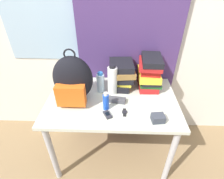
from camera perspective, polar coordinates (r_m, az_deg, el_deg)
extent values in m
cube|color=silver|center=(1.67, 0.57, 21.14)|extent=(6.00, 0.05, 2.50)
cube|color=#9EBCD1|center=(1.70, -15.81, 21.95)|extent=(1.10, 0.01, 0.80)
cube|color=#4C336B|center=(1.62, 5.76, 20.54)|extent=(0.94, 0.04, 2.50)
cube|color=beige|center=(1.52, 0.00, -3.56)|extent=(1.11, 0.71, 0.03)
cylinder|color=#B2B2B7|center=(1.67, -18.93, -19.25)|extent=(0.05, 0.05, 0.69)
cylinder|color=#B2B2B7|center=(1.64, 18.54, -20.31)|extent=(0.05, 0.05, 0.69)
cylinder|color=#B2B2B7|center=(2.05, -13.91, -5.83)|extent=(0.05, 0.05, 0.69)
cylinder|color=#B2B2B7|center=(2.03, 14.69, -6.46)|extent=(0.05, 0.05, 0.69)
ellipsoid|color=black|center=(1.45, -12.61, 3.47)|extent=(0.32, 0.20, 0.39)
cube|color=#E05B19|center=(1.39, -13.29, -1.93)|extent=(0.23, 0.07, 0.17)
torus|color=black|center=(1.35, -13.74, 11.04)|extent=(0.09, 0.01, 0.09)
cube|color=black|center=(1.65, 2.85, 1.93)|extent=(0.17, 0.25, 0.06)
cube|color=yellow|center=(1.63, 2.84, 3.16)|extent=(0.23, 0.22, 0.03)
cube|color=black|center=(1.61, 3.06, 4.51)|extent=(0.21, 0.23, 0.05)
cube|color=olive|center=(1.58, 3.50, 5.98)|extent=(0.23, 0.25, 0.05)
cube|color=black|center=(1.57, 3.08, 7.92)|extent=(0.22, 0.25, 0.05)
cube|color=red|center=(1.67, 11.55, 1.58)|extent=(0.17, 0.24, 0.06)
cube|color=#1E5623|center=(1.66, 12.17, 3.00)|extent=(0.19, 0.27, 0.03)
cube|color=black|center=(1.64, 12.13, 3.51)|extent=(0.17, 0.25, 0.03)
cube|color=yellow|center=(1.62, 11.94, 4.91)|extent=(0.19, 0.28, 0.06)
cube|color=red|center=(1.61, 12.38, 6.84)|extent=(0.19, 0.25, 0.06)
cube|color=red|center=(1.57, 12.38, 8.16)|extent=(0.22, 0.28, 0.04)
cube|color=black|center=(1.55, 12.94, 9.48)|extent=(0.18, 0.27, 0.05)
cylinder|color=silver|center=(1.56, -3.76, 2.11)|extent=(0.07, 0.07, 0.17)
cylinder|color=#286BB7|center=(1.51, -3.90, 5.22)|extent=(0.05, 0.05, 0.02)
cylinder|color=white|center=(1.51, 0.25, 2.90)|extent=(0.08, 0.08, 0.25)
cylinder|color=black|center=(1.44, 0.26, 7.54)|extent=(0.05, 0.05, 0.02)
cylinder|color=blue|center=(1.37, -2.00, -4.10)|extent=(0.05, 0.05, 0.13)
cylinder|color=white|center=(1.32, -2.07, -1.47)|extent=(0.03, 0.03, 0.02)
cube|color=#2D2D33|center=(1.35, -1.50, -8.20)|extent=(0.08, 0.10, 0.02)
cube|color=black|center=(1.34, -1.51, -7.94)|extent=(0.05, 0.05, 0.00)
cube|color=#47474C|center=(1.47, 1.48, -3.42)|extent=(0.16, 0.08, 0.04)
cube|color=#383D47|center=(1.33, 14.78, -9.02)|extent=(0.10, 0.09, 0.06)
cube|color=black|center=(1.38, 4.12, -7.47)|extent=(0.02, 0.09, 0.00)
cylinder|color=#232328|center=(1.37, 4.12, -7.34)|extent=(0.04, 0.04, 0.01)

